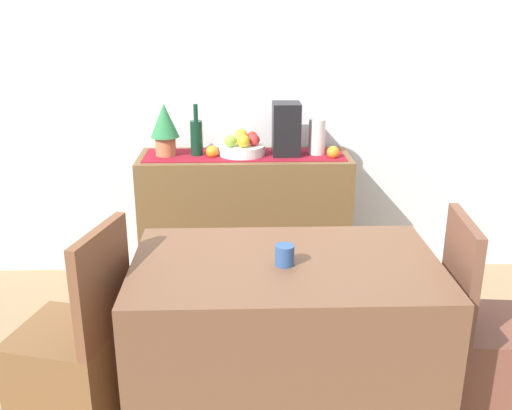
{
  "coord_description": "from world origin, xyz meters",
  "views": [
    {
      "loc": [
        -0.09,
        -2.41,
        1.7
      ],
      "look_at": [
        -0.0,
        0.39,
        0.71
      ],
      "focal_mm": 40.56,
      "sensor_mm": 36.0,
      "label": 1
    }
  ],
  "objects_px": {
    "coffee_maker": "(286,129)",
    "wine_bottle": "(196,137)",
    "chair_near_window": "(75,369)",
    "coffee_cup": "(285,255)",
    "fruit_bowl": "(242,150)",
    "ceramic_vase": "(317,137)",
    "dining_table": "(284,343)",
    "chair_by_corner": "(488,361)",
    "sideboard_console": "(245,222)",
    "potted_plant": "(165,127)"
  },
  "relations": [
    {
      "from": "fruit_bowl",
      "to": "dining_table",
      "type": "bearing_deg",
      "value": -82.77
    },
    {
      "from": "sideboard_console",
      "to": "ceramic_vase",
      "type": "xyz_separation_m",
      "value": [
        0.43,
        0.0,
        0.53
      ]
    },
    {
      "from": "coffee_maker",
      "to": "potted_plant",
      "type": "distance_m",
      "value": 0.71
    },
    {
      "from": "coffee_maker",
      "to": "dining_table",
      "type": "bearing_deg",
      "value": -94.43
    },
    {
      "from": "coffee_cup",
      "to": "chair_by_corner",
      "type": "bearing_deg",
      "value": 2.01
    },
    {
      "from": "wine_bottle",
      "to": "coffee_maker",
      "type": "relative_size",
      "value": 0.98
    },
    {
      "from": "fruit_bowl",
      "to": "coffee_maker",
      "type": "xyz_separation_m",
      "value": [
        0.26,
        0.0,
        0.12
      ]
    },
    {
      "from": "wine_bottle",
      "to": "ceramic_vase",
      "type": "relative_size",
      "value": 1.43
    },
    {
      "from": "fruit_bowl",
      "to": "coffee_cup",
      "type": "distance_m",
      "value": 1.32
    },
    {
      "from": "fruit_bowl",
      "to": "potted_plant",
      "type": "height_order",
      "value": "potted_plant"
    },
    {
      "from": "sideboard_console",
      "to": "chair_near_window",
      "type": "height_order",
      "value": "chair_near_window"
    },
    {
      "from": "ceramic_vase",
      "to": "potted_plant",
      "type": "bearing_deg",
      "value": 180.0
    },
    {
      "from": "sideboard_console",
      "to": "potted_plant",
      "type": "bearing_deg",
      "value": 180.0
    },
    {
      "from": "sideboard_console",
      "to": "fruit_bowl",
      "type": "xyz_separation_m",
      "value": [
        -0.02,
        0.0,
        0.46
      ]
    },
    {
      "from": "ceramic_vase",
      "to": "sideboard_console",
      "type": "bearing_deg",
      "value": 180.0
    },
    {
      "from": "wine_bottle",
      "to": "coffee_cup",
      "type": "height_order",
      "value": "wine_bottle"
    },
    {
      "from": "coffee_cup",
      "to": "chair_by_corner",
      "type": "relative_size",
      "value": 0.09
    },
    {
      "from": "wine_bottle",
      "to": "ceramic_vase",
      "type": "height_order",
      "value": "wine_bottle"
    },
    {
      "from": "wine_bottle",
      "to": "ceramic_vase",
      "type": "distance_m",
      "value": 0.71
    },
    {
      "from": "wine_bottle",
      "to": "chair_near_window",
      "type": "xyz_separation_m",
      "value": [
        -0.44,
        -1.28,
        -0.69
      ]
    },
    {
      "from": "potted_plant",
      "to": "dining_table",
      "type": "height_order",
      "value": "potted_plant"
    },
    {
      "from": "wine_bottle",
      "to": "coffee_maker",
      "type": "bearing_deg",
      "value": -0.0
    },
    {
      "from": "wine_bottle",
      "to": "ceramic_vase",
      "type": "xyz_separation_m",
      "value": [
        0.71,
        -0.0,
        -0.01
      ]
    },
    {
      "from": "wine_bottle",
      "to": "chair_by_corner",
      "type": "height_order",
      "value": "wine_bottle"
    },
    {
      "from": "wine_bottle",
      "to": "coffee_cup",
      "type": "relative_size",
      "value": 3.8
    },
    {
      "from": "chair_near_window",
      "to": "coffee_cup",
      "type": "bearing_deg",
      "value": -1.66
    },
    {
      "from": "potted_plant",
      "to": "chair_by_corner",
      "type": "bearing_deg",
      "value": -40.74
    },
    {
      "from": "sideboard_console",
      "to": "potted_plant",
      "type": "relative_size",
      "value": 4.04
    },
    {
      "from": "chair_near_window",
      "to": "fruit_bowl",
      "type": "bearing_deg",
      "value": 61.08
    },
    {
      "from": "dining_table",
      "to": "coffee_cup",
      "type": "distance_m",
      "value": 0.41
    },
    {
      "from": "ceramic_vase",
      "to": "chair_near_window",
      "type": "xyz_separation_m",
      "value": [
        -1.15,
        -1.28,
        -0.68
      ]
    },
    {
      "from": "coffee_cup",
      "to": "chair_by_corner",
      "type": "xyz_separation_m",
      "value": [
        0.88,
        0.03,
        -0.51
      ]
    },
    {
      "from": "fruit_bowl",
      "to": "coffee_maker",
      "type": "height_order",
      "value": "coffee_maker"
    },
    {
      "from": "coffee_maker",
      "to": "wine_bottle",
      "type": "bearing_deg",
      "value": 180.0
    },
    {
      "from": "coffee_cup",
      "to": "chair_near_window",
      "type": "distance_m",
      "value": 1.0
    },
    {
      "from": "fruit_bowl",
      "to": "wine_bottle",
      "type": "xyz_separation_m",
      "value": [
        -0.27,
        0.0,
        0.08
      ]
    },
    {
      "from": "coffee_maker",
      "to": "ceramic_vase",
      "type": "distance_m",
      "value": 0.19
    },
    {
      "from": "ceramic_vase",
      "to": "dining_table",
      "type": "height_order",
      "value": "ceramic_vase"
    },
    {
      "from": "sideboard_console",
      "to": "dining_table",
      "type": "distance_m",
      "value": 1.28
    },
    {
      "from": "fruit_bowl",
      "to": "coffee_cup",
      "type": "bearing_deg",
      "value": -83.27
    },
    {
      "from": "sideboard_console",
      "to": "chair_by_corner",
      "type": "bearing_deg",
      "value": -51.45
    },
    {
      "from": "sideboard_console",
      "to": "coffee_cup",
      "type": "xyz_separation_m",
      "value": [
        0.14,
        -1.3,
        0.36
      ]
    },
    {
      "from": "ceramic_vase",
      "to": "chair_by_corner",
      "type": "distance_m",
      "value": 1.56
    },
    {
      "from": "ceramic_vase",
      "to": "fruit_bowl",
      "type": "bearing_deg",
      "value": 180.0
    },
    {
      "from": "wine_bottle",
      "to": "coffee_maker",
      "type": "height_order",
      "value": "coffee_maker"
    },
    {
      "from": "fruit_bowl",
      "to": "coffee_maker",
      "type": "distance_m",
      "value": 0.29
    },
    {
      "from": "chair_near_window",
      "to": "sideboard_console",
      "type": "bearing_deg",
      "value": 60.55
    },
    {
      "from": "ceramic_vase",
      "to": "coffee_cup",
      "type": "bearing_deg",
      "value": -102.5
    },
    {
      "from": "fruit_bowl",
      "to": "ceramic_vase",
      "type": "xyz_separation_m",
      "value": [
        0.44,
        0.0,
        0.07
      ]
    },
    {
      "from": "ceramic_vase",
      "to": "coffee_cup",
      "type": "distance_m",
      "value": 1.35
    }
  ]
}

